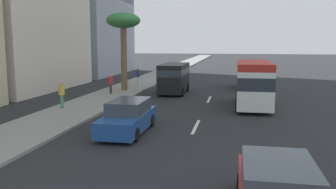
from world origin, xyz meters
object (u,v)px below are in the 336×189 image
(car_third, at_px, (128,117))
(minibus_lead, at_px, (254,82))
(pedestrian_near_lamp, at_px, (62,93))
(palm_tree, at_px, (123,25))
(pedestrian_by_tree, at_px, (111,83))
(van_second, at_px, (249,74))
(pedestrian_mid_block, at_px, (138,76))
(van_fifth, at_px, (174,77))

(car_third, bearing_deg, minibus_lead, 142.66)
(pedestrian_near_lamp, height_order, palm_tree, palm_tree)
(car_third, bearing_deg, pedestrian_near_lamp, -128.31)
(pedestrian_by_tree, distance_m, palm_tree, 5.38)
(car_third, distance_m, palm_tree, 15.54)
(van_second, distance_m, car_third, 19.77)
(pedestrian_near_lamp, height_order, pedestrian_by_tree, pedestrian_near_lamp)
(minibus_lead, xyz_separation_m, palm_tree, (5.65, 10.95, 4.17))
(pedestrian_near_lamp, height_order, pedestrian_mid_block, pedestrian_near_lamp)
(palm_tree, bearing_deg, pedestrian_near_lamp, 172.40)
(car_third, bearing_deg, pedestrian_by_tree, -156.34)
(pedestrian_by_tree, xyz_separation_m, palm_tree, (2.42, -0.41, 4.79))
(pedestrian_by_tree, bearing_deg, van_second, -11.77)
(van_second, bearing_deg, minibus_lead, 179.81)
(car_third, xyz_separation_m, van_fifth, (13.79, 0.11, 0.70))
(van_fifth, xyz_separation_m, palm_tree, (0.14, 4.53, 4.40))
(van_fifth, bearing_deg, pedestrian_mid_block, -129.84)
(van_second, xyz_separation_m, pedestrian_mid_block, (-1.42, 10.66, -0.25))
(car_third, distance_m, pedestrian_near_lamp, 7.49)
(pedestrian_mid_block, bearing_deg, car_third, -155.70)
(pedestrian_near_lamp, xyz_separation_m, pedestrian_by_tree, (6.87, -0.83, -0.09))
(pedestrian_near_lamp, distance_m, pedestrian_by_tree, 6.92)
(van_second, distance_m, van_fifth, 8.12)
(van_fifth, height_order, pedestrian_mid_block, van_fifth)
(van_second, bearing_deg, van_fifth, 127.37)
(minibus_lead, bearing_deg, van_fifth, 49.36)
(pedestrian_mid_block, bearing_deg, van_second, -72.13)
(minibus_lead, distance_m, pedestrian_mid_block, 13.96)
(pedestrian_near_lamp, bearing_deg, van_second, -22.62)
(van_second, bearing_deg, pedestrian_mid_block, 97.57)
(minibus_lead, height_order, pedestrian_near_lamp, minibus_lead)
(car_third, bearing_deg, van_fifth, -179.56)
(minibus_lead, distance_m, pedestrian_by_tree, 11.82)
(van_second, relative_size, car_third, 1.05)
(pedestrian_near_lamp, relative_size, pedestrian_by_tree, 1.08)
(minibus_lead, bearing_deg, pedestrian_by_tree, 74.11)
(car_third, height_order, pedestrian_near_lamp, pedestrian_near_lamp)
(minibus_lead, xyz_separation_m, pedestrian_near_lamp, (-3.64, 12.18, -0.54))
(van_second, xyz_separation_m, van_fifth, (-4.93, 6.46, 0.09))
(car_third, height_order, pedestrian_by_tree, pedestrian_by_tree)
(pedestrian_mid_block, bearing_deg, pedestrian_near_lamp, -176.71)
(pedestrian_mid_block, distance_m, palm_tree, 5.83)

